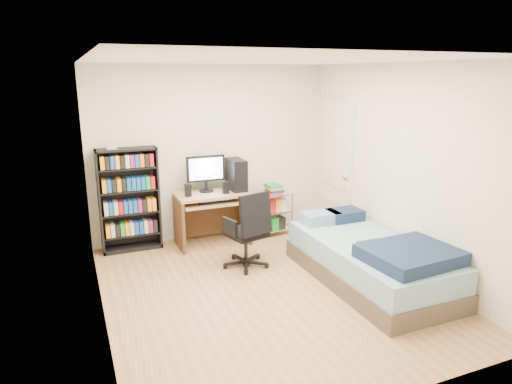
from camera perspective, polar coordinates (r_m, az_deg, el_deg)
name	(u,v)px	position (r m, az deg, el deg)	size (l,w,h in m)	color
room	(268,182)	(4.85, 1.46, 1.27)	(3.58, 4.08, 2.58)	#A67E53
media_shelf	(129,199)	(6.40, -15.57, -0.81)	(0.80, 0.27, 1.47)	black
computer_desk	(218,196)	(6.49, -4.81, -0.52)	(1.00, 0.58, 1.27)	#9F7652
office_chair	(248,243)	(5.73, -1.03, -6.42)	(0.72, 0.72, 0.98)	black
wire_cart	(274,202)	(6.84, 2.20, -1.20)	(0.53, 0.41, 0.78)	silver
bed	(371,260)	(5.51, 14.16, -8.23)	(1.08, 2.16, 0.62)	#4F433A
door	(337,169)	(6.87, 10.04, 2.88)	(0.12, 0.80, 2.00)	silver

